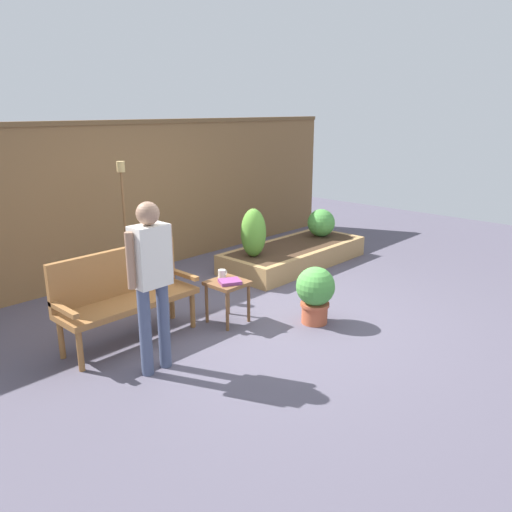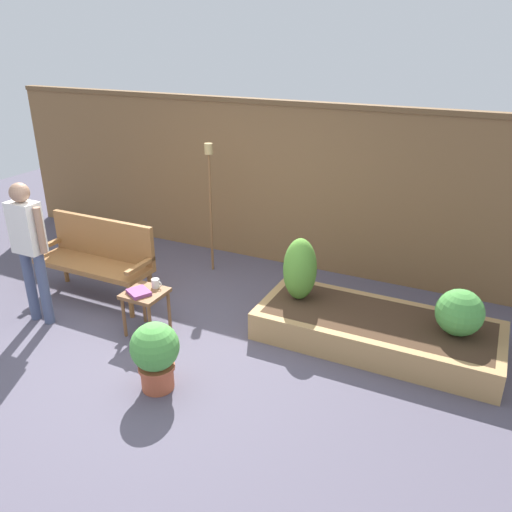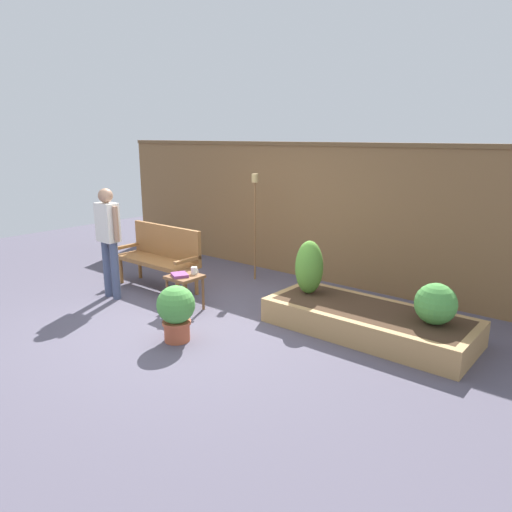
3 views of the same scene
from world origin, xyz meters
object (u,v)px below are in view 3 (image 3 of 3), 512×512
person_by_bench (108,234)px  tiki_torch (255,208)px  shrub_far_corner (436,304)px  book_on_table (180,275)px  shrub_near_bench (309,267)px  garden_bench (161,252)px  potted_boxwood (176,310)px  side_table (185,282)px  cup_on_table (194,271)px

person_by_bench → tiki_torch: bearing=62.8°
shrub_far_corner → person_by_bench: (-4.15, -1.19, 0.41)m
shrub_far_corner → tiki_torch: tiki_torch is taller
book_on_table → tiki_torch: size_ratio=0.13×
shrub_near_bench → tiki_torch: 1.80m
garden_bench → potted_boxwood: 2.05m
potted_boxwood → shrub_near_bench: 1.77m
potted_boxwood → person_by_bench: size_ratio=0.41×
book_on_table → tiki_torch: 1.86m
shrub_near_bench → shrub_far_corner: size_ratio=1.54×
side_table → shrub_far_corner: bearing=16.6°
garden_bench → person_by_bench: bearing=-103.3°
shrub_far_corner → tiki_torch: 3.30m
side_table → book_on_table: bearing=-110.0°
cup_on_table → person_by_bench: (-1.25, -0.44, 0.41)m
garden_bench → cup_on_table: 1.11m
cup_on_table → book_on_table: 0.21m
potted_boxwood → shrub_far_corner: 2.81m
garden_bench → tiki_torch: bearing=55.5°
shrub_near_bench → garden_bench: bearing=-169.9°
person_by_bench → garden_bench: bearing=76.7°
book_on_table → person_by_bench: size_ratio=0.14×
person_by_bench → shrub_near_bench: bearing=24.9°
cup_on_table → shrub_near_bench: shrub_near_bench is taller
garden_bench → potted_boxwood: garden_bench is taller
shrub_far_corner → cup_on_table: bearing=-165.6°
potted_boxwood → garden_bench: bearing=144.7°
garden_bench → tiki_torch: tiki_torch is taller
garden_bench → side_table: size_ratio=3.00×
book_on_table → shrub_far_corner: shrub_far_corner is taller
cup_on_table → side_table: bearing=-109.3°
side_table → shrub_near_bench: (1.35, 0.88, 0.24)m
garden_bench → tiki_torch: size_ratio=0.85×
garden_bench → book_on_table: 1.12m
book_on_table → person_by_bench: person_by_bench is taller
side_table → shrub_far_corner: shrub_far_corner is taller
book_on_table → tiki_torch: bearing=123.1°
garden_bench → shrub_near_bench: bearing=10.1°
potted_boxwood → tiki_torch: 2.65m
person_by_bench → cup_on_table: bearing=19.4°
side_table → book_on_table: size_ratio=2.14×
cup_on_table → potted_boxwood: potted_boxwood is taller
cup_on_table → shrub_near_bench: (1.31, 0.75, 0.11)m
shrub_far_corner → potted_boxwood: bearing=-145.3°
potted_boxwood → tiki_torch: (-0.83, 2.39, 0.79)m
side_table → shrub_near_bench: size_ratio=0.70×
shrub_near_bench → person_by_bench: size_ratio=0.44×
shrub_far_corner → book_on_table: bearing=-162.4°
book_on_table → side_table: bearing=97.8°
side_table → tiki_torch: bearing=96.3°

